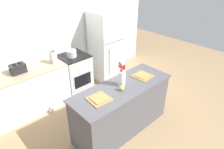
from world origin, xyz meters
TOP-DOWN VIEW (x-y plane):
  - ground_plane at (0.00, 0.00)m, footprint 10.00×10.00m
  - back_wall at (0.00, 2.00)m, footprint 5.20×0.08m
  - kitchen_island at (0.00, 0.00)m, footprint 1.80×0.66m
  - back_counter at (-1.06, 1.60)m, footprint 1.68×0.60m
  - stove_range at (0.10, 1.60)m, footprint 0.60×0.61m
  - refrigerator at (1.05, 1.60)m, footprint 0.68×0.67m
  - flower_vase at (0.02, 0.04)m, footprint 0.12×0.14m
  - pear_figurine at (-0.09, -0.07)m, footprint 0.07×0.07m
  - plate_setting_left at (-0.50, -0.01)m, footprint 0.33×0.33m
  - plate_setting_right at (0.50, -0.01)m, footprint 0.33×0.33m
  - toaster at (-1.05, 1.63)m, footprint 0.28×0.18m
  - cooking_pot at (0.05, 1.57)m, footprint 0.21×0.21m
  - knife_block at (-0.37, 1.56)m, footprint 0.10×0.14m

SIDE VIEW (x-z plane):
  - ground_plane at x=0.00m, z-range 0.00..0.00m
  - stove_range at x=0.10m, z-range 0.00..0.89m
  - back_counter at x=-1.06m, z-range 0.00..0.89m
  - kitchen_island at x=0.00m, z-range 0.00..0.90m
  - refrigerator at x=1.05m, z-range 0.00..1.70m
  - plate_setting_left at x=-0.50m, z-range 0.90..0.92m
  - plate_setting_right at x=0.50m, z-range 0.90..0.92m
  - pear_figurine at x=-0.09m, z-range 0.89..1.01m
  - cooking_pot at x=0.05m, z-range 0.88..1.05m
  - toaster at x=-1.05m, z-range 0.89..1.06m
  - knife_block at x=-0.37m, z-range 0.86..1.13m
  - flower_vase at x=0.02m, z-range 0.86..1.28m
  - back_wall at x=0.00m, z-range 0.00..2.70m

